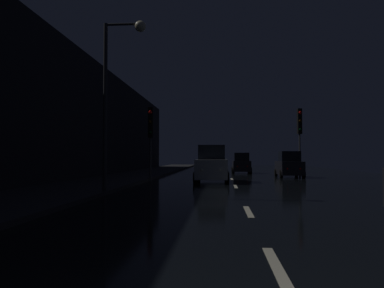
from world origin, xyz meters
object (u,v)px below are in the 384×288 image
at_px(traffic_light_far_right, 300,127).
at_px(car_approaching_headlights, 212,165).
at_px(car_parked_right_far, 289,165).
at_px(traffic_light_far_left, 150,128).
at_px(car_distant_taillights, 241,164).
at_px(streetlamp_overhead, 117,79).

relative_size(traffic_light_far_right, car_approaching_headlights, 1.17).
height_order(traffic_light_far_right, car_parked_right_far, traffic_light_far_right).
xyz_separation_m(traffic_light_far_right, car_approaching_headlights, (-6.41, -5.78, -2.73)).
bearing_deg(traffic_light_far_right, car_parked_right_far, -93.04).
height_order(traffic_light_far_left, car_parked_right_far, traffic_light_far_left).
height_order(traffic_light_far_left, car_distant_taillights, traffic_light_far_left).
xyz_separation_m(streetlamp_overhead, car_parked_right_far, (9.18, 14.11, -3.73)).
bearing_deg(traffic_light_far_left, streetlamp_overhead, -3.67).
height_order(traffic_light_far_right, car_distant_taillights, traffic_light_far_right).
relative_size(car_approaching_headlights, car_parked_right_far, 1.15).
bearing_deg(streetlamp_overhead, car_approaching_headlights, 66.97).
distance_m(traffic_light_far_right, streetlamp_overhead, 17.35).
bearing_deg(streetlamp_overhead, traffic_light_far_right, 54.83).
xyz_separation_m(traffic_light_far_left, traffic_light_far_right, (10.25, 5.40, 0.41)).
bearing_deg(car_approaching_headlights, traffic_light_far_left, -95.64).
xyz_separation_m(streetlamp_overhead, car_approaching_headlights, (3.56, 8.39, -3.60)).
bearing_deg(car_parked_right_far, car_distant_taillights, 25.04).
bearing_deg(car_approaching_headlights, streetlamp_overhead, -23.03).
xyz_separation_m(traffic_light_far_left, car_distant_taillights, (6.28, 12.13, -2.46)).
xyz_separation_m(traffic_light_far_left, car_parked_right_far, (9.45, 5.35, -2.44)).
bearing_deg(traffic_light_far_left, car_approaching_headlights, 78.94).
bearing_deg(car_distant_taillights, car_approaching_headlights, 168.95).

